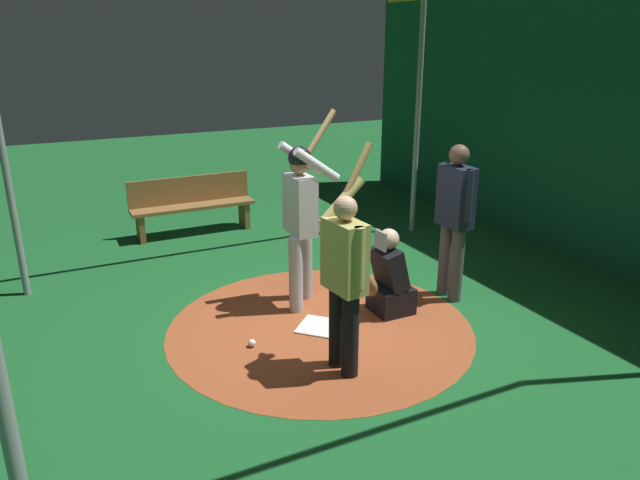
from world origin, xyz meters
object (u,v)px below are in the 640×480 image
(batter, at_px, (301,211))
(umpire, at_px, (455,214))
(baseball_0, at_px, (252,343))
(visitor, at_px, (345,273))
(home_plate, at_px, (320,326))
(bench, at_px, (192,204))
(catcher, at_px, (389,281))

(batter, bearing_deg, umpire, 160.05)
(umpire, xyz_separation_m, baseball_0, (2.42, 0.10, -0.94))
(batter, relative_size, umpire, 1.20)
(baseball_0, bearing_deg, umpire, -177.56)
(visitor, relative_size, baseball_0, 26.82)
(home_plate, bearing_deg, bench, -84.51)
(batter, bearing_deg, catcher, 140.14)
(umpire, bearing_deg, bench, -60.88)
(catcher, bearing_deg, baseball_0, 2.33)
(home_plate, bearing_deg, visitor, 78.61)
(visitor, xyz_separation_m, bench, (0.19, -4.44, -0.48))
(home_plate, distance_m, bench, 3.67)
(bench, bearing_deg, baseball_0, 83.57)
(home_plate, distance_m, visitor, 1.23)
(home_plate, xyz_separation_m, batter, (-0.07, -0.60, 1.06))
(home_plate, height_order, catcher, catcher)
(visitor, bearing_deg, umpire, -161.39)
(catcher, distance_m, visitor, 1.38)
(batter, height_order, catcher, batter)
(home_plate, relative_size, visitor, 0.21)
(batter, xyz_separation_m, baseball_0, (0.84, 0.68, -1.03))
(home_plate, relative_size, catcher, 0.44)
(bench, distance_m, baseball_0, 3.75)
(visitor, bearing_deg, baseball_0, -56.85)
(home_plate, relative_size, batter, 0.20)
(batter, distance_m, visitor, 1.44)
(home_plate, bearing_deg, baseball_0, 5.43)
(umpire, xyz_separation_m, bench, (2.00, -3.60, -0.54))
(catcher, bearing_deg, bench, -72.35)
(home_plate, bearing_deg, batter, -97.04)
(baseball_0, bearing_deg, batter, -141.15)
(catcher, bearing_deg, visitor, 39.47)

